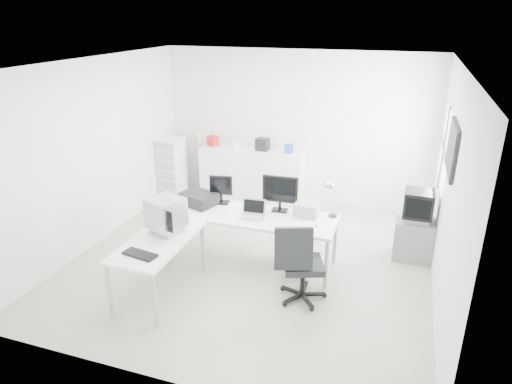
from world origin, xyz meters
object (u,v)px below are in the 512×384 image
(filing_cabinet, at_px, (172,168))
(inkjet_printer, at_px, (199,199))
(laptop, at_px, (252,211))
(crt_monitor, at_px, (166,215))
(side_desk, at_px, (160,266))
(sideboard, at_px, (252,174))
(lcd_monitor_large, at_px, (280,194))
(lcd_monitor_small, at_px, (221,190))
(office_chair, at_px, (303,261))
(laser_printer, at_px, (307,209))
(main_desk, at_px, (251,238))
(drawer_pedestal, at_px, (299,249))
(tv_cabinet, at_px, (413,239))
(crt_tv, at_px, (418,206))

(filing_cabinet, bearing_deg, inkjet_printer, -51.86)
(laptop, xyz_separation_m, crt_monitor, (-0.90, -0.75, 0.13))
(side_desk, bearing_deg, sideboard, 88.44)
(sideboard, bearing_deg, laptop, -71.21)
(lcd_monitor_large, relative_size, laptop, 1.65)
(lcd_monitor_small, bearing_deg, office_chair, -42.33)
(lcd_monitor_large, bearing_deg, inkjet_printer, -175.58)
(laser_printer, height_order, sideboard, sideboard)
(inkjet_printer, xyz_separation_m, sideboard, (0.09, 2.18, -0.34))
(laser_printer, relative_size, office_chair, 0.30)
(main_desk, xyz_separation_m, inkjet_printer, (-0.85, 0.10, 0.46))
(drawer_pedestal, xyz_separation_m, laser_printer, (0.05, 0.17, 0.54))
(lcd_monitor_large, height_order, laptop, lcd_monitor_large)
(drawer_pedestal, height_order, laser_printer, laser_printer)
(inkjet_printer, xyz_separation_m, tv_cabinet, (3.07, 0.76, -0.54))
(drawer_pedestal, distance_m, filing_cabinet, 3.53)
(lcd_monitor_small, height_order, filing_cabinet, lcd_monitor_small)
(crt_monitor, bearing_deg, office_chair, 25.06)
(side_desk, bearing_deg, main_desk, 52.31)
(laptop, distance_m, sideboard, 2.53)
(side_desk, bearing_deg, crt_monitor, 90.00)
(laser_printer, height_order, crt_tv, crt_tv)
(side_desk, xyz_separation_m, drawer_pedestal, (1.55, 1.15, -0.08))
(lcd_monitor_large, bearing_deg, crt_tv, 15.43)
(inkjet_printer, relative_size, laptop, 1.55)
(side_desk, bearing_deg, lcd_monitor_small, 77.47)
(crt_tv, bearing_deg, drawer_pedestal, -151.85)
(main_desk, bearing_deg, crt_tv, 21.24)
(lcd_monitor_small, height_order, laser_printer, lcd_monitor_small)
(inkjet_printer, relative_size, crt_tv, 0.99)
(laptop, distance_m, crt_monitor, 1.18)
(drawer_pedestal, height_order, laptop, laptop)
(laser_printer, bearing_deg, lcd_monitor_small, -177.97)
(lcd_monitor_large, xyz_separation_m, filing_cabinet, (-2.63, 1.67, -0.43))
(inkjet_printer, height_order, lcd_monitor_small, lcd_monitor_small)
(sideboard, bearing_deg, laser_printer, -53.74)
(laser_printer, xyz_separation_m, filing_cabinet, (-3.03, 1.70, -0.26))
(laptop, bearing_deg, sideboard, 105.31)
(drawer_pedestal, distance_m, laser_printer, 0.57)
(crt_monitor, distance_m, sideboard, 3.16)
(laptop, xyz_separation_m, laser_printer, (0.70, 0.32, -0.01))
(drawer_pedestal, bearing_deg, filing_cabinet, 147.85)
(lcd_monitor_small, distance_m, office_chair, 1.78)
(crt_tv, distance_m, filing_cabinet, 4.63)
(inkjet_printer, bearing_deg, office_chair, -5.22)
(laser_printer, distance_m, office_chair, 0.95)
(crt_tv, bearing_deg, office_chair, -130.47)
(lcd_monitor_small, bearing_deg, crt_monitor, -115.64)
(main_desk, relative_size, side_desk, 1.71)
(drawer_pedestal, height_order, crt_monitor, crt_monitor)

